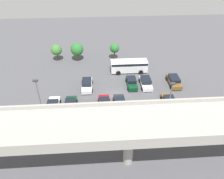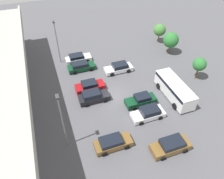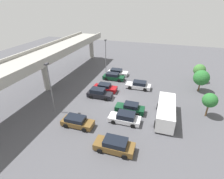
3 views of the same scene
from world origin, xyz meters
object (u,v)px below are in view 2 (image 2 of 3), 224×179
at_px(parked_car_7, 81,66).
at_px(tree_front_left, 200,64).
at_px(parked_car_1, 113,143).
at_px(lamp_post_mid_lot, 57,39).
at_px(parked_car_8, 78,58).
at_px(lamp_post_near_aisle, 62,119).
at_px(parked_car_4, 93,97).
at_px(parked_car_0, 171,146).
at_px(tree_front_centre, 171,40).
at_px(shuttle_bus, 175,89).
at_px(parked_car_3, 141,100).
at_px(parked_car_5, 90,86).
at_px(tree_front_right, 160,30).
at_px(parked_car_6, 119,68).
at_px(parked_car_2, 149,113).

relative_size(parked_car_7, tree_front_left, 1.22).
distance_m(parked_car_1, lamp_post_mid_lot, 21.18).
height_order(parked_car_8, lamp_post_near_aisle, lamp_post_near_aisle).
bearing_deg(parked_car_4, lamp_post_mid_lot, 103.50).
distance_m(parked_car_0, tree_front_centre, 22.59).
bearing_deg(lamp_post_near_aisle, shuttle_bus, -78.90).
relative_size(tree_front_left, tree_front_centre, 0.91).
bearing_deg(tree_front_left, parked_car_8, 56.19).
distance_m(parked_car_3, parked_car_5, 8.34).
height_order(tree_front_centre, tree_front_right, tree_front_centre).
height_order(parked_car_4, shuttle_bus, shuttle_bus).
bearing_deg(lamp_post_near_aisle, parked_car_6, -43.19).
bearing_deg(parked_car_0, parked_car_8, -74.94).
bearing_deg(parked_car_5, lamp_post_mid_lot, 108.01).
bearing_deg(tree_front_left, shuttle_bus, 113.75).
height_order(parked_car_7, tree_front_right, tree_front_right).
height_order(parked_car_8, tree_front_centre, tree_front_centre).
relative_size(parked_car_3, lamp_post_near_aisle, 0.56).
height_order(parked_car_3, shuttle_bus, shuttle_bus).
bearing_deg(parked_car_2, parked_car_7, -66.56).
bearing_deg(parked_car_8, tree_front_right, 5.03).
relative_size(parked_car_0, parked_car_4, 1.05).
xyz_separation_m(parked_car_5, tree_front_right, (10.19, -17.73, 1.97)).
height_order(parked_car_1, tree_front_left, tree_front_left).
bearing_deg(lamp_post_mid_lot, tree_front_left, -121.25).
relative_size(parked_car_0, parked_car_1, 1.05).
relative_size(parked_car_3, parked_car_8, 0.97).
distance_m(parked_car_0, parked_car_8, 23.35).
distance_m(parked_car_5, tree_front_right, 20.55).
height_order(parked_car_8, shuttle_bus, shuttle_bus).
bearing_deg(parked_car_8, parked_car_4, -91.19).
xyz_separation_m(parked_car_0, lamp_post_mid_lot, (23.35, 9.19, 3.87)).
bearing_deg(shuttle_bus, parked_car_2, 114.83).
relative_size(parked_car_2, parked_car_6, 0.95).
bearing_deg(parked_car_6, tree_front_left, 151.75).
height_order(parked_car_2, parked_car_3, parked_car_2).
relative_size(parked_car_7, lamp_post_near_aisle, 0.58).
xyz_separation_m(tree_front_centre, tree_front_right, (4.69, -0.25, -0.13)).
xyz_separation_m(parked_car_0, shuttle_bus, (8.17, -5.45, 0.74)).
xyz_separation_m(parked_car_4, lamp_post_near_aisle, (-6.44, 5.15, 3.94)).
bearing_deg(parked_car_2, tree_front_right, -122.30).
relative_size(tree_front_left, tree_front_right, 0.99).
relative_size(parked_car_6, tree_front_right, 1.24).
distance_m(parked_car_6, parked_car_8, 8.19).
height_order(parked_car_5, lamp_post_near_aisle, lamp_post_near_aisle).
xyz_separation_m(parked_car_0, parked_car_4, (11.30, 6.30, 0.02)).
xyz_separation_m(parked_car_6, tree_front_centre, (2.42, -11.41, 2.08)).
relative_size(parked_car_2, parked_car_8, 0.98).
xyz_separation_m(parked_car_1, parked_car_5, (11.19, -0.22, -0.01)).
bearing_deg(tree_front_right, tree_front_left, 179.35).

